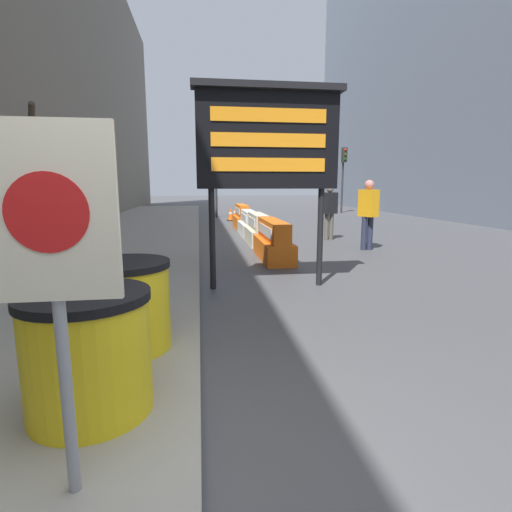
# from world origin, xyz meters

# --- Properties ---
(ground_plane) EXTENTS (120.00, 120.00, 0.00)m
(ground_plane) POSITION_xyz_m (0.00, 0.00, 0.00)
(ground_plane) COLOR #474749
(bare_tree) EXTENTS (1.66, 1.91, 3.12)m
(bare_tree) POSITION_xyz_m (-3.55, 6.72, 1.59)
(bare_tree) COLOR #4C3D2D
(bare_tree) RESTS_ON sidewalk_left
(barrel_drum_foreground) EXTENTS (0.85, 0.85, 0.84)m
(barrel_drum_foreground) POSITION_xyz_m (-0.74, 0.68, 0.58)
(barrel_drum_foreground) COLOR yellow
(barrel_drum_foreground) RESTS_ON sidewalk_left
(barrel_drum_middle) EXTENTS (0.85, 0.85, 0.84)m
(barrel_drum_middle) POSITION_xyz_m (-0.68, 1.76, 0.58)
(barrel_drum_middle) COLOR yellow
(barrel_drum_middle) RESTS_ON sidewalk_left
(warning_sign) EXTENTS (0.60, 0.08, 1.82)m
(warning_sign) POSITION_xyz_m (-0.64, -0.09, 1.43)
(warning_sign) COLOR gray
(warning_sign) RESTS_ON sidewalk_left
(message_board) EXTENTS (2.37, 0.36, 3.21)m
(message_board) POSITION_xyz_m (1.12, 4.42, 2.38)
(message_board) COLOR black
(message_board) RESTS_ON ground_plane
(jersey_barrier_orange_far) EXTENTS (0.63, 2.17, 0.89)m
(jersey_barrier_orange_far) POSITION_xyz_m (1.69, 6.92, 0.39)
(jersey_barrier_orange_far) COLOR orange
(jersey_barrier_orange_far) RESTS_ON ground_plane
(jersey_barrier_cream) EXTENTS (0.61, 1.77, 0.87)m
(jersey_barrier_cream) POSITION_xyz_m (1.69, 9.31, 0.38)
(jersey_barrier_cream) COLOR beige
(jersey_barrier_cream) RESTS_ON ground_plane
(jersey_barrier_white) EXTENTS (0.60, 2.02, 0.82)m
(jersey_barrier_white) POSITION_xyz_m (1.69, 11.40, 0.36)
(jersey_barrier_white) COLOR silver
(jersey_barrier_white) RESTS_ON ground_plane
(jersey_barrier_orange_near) EXTENTS (0.57, 2.09, 0.91)m
(jersey_barrier_orange_near) POSITION_xyz_m (1.69, 13.68, 0.40)
(jersey_barrier_orange_near) COLOR orange
(jersey_barrier_orange_near) RESTS_ON ground_plane
(traffic_cone_near) EXTENTS (0.35, 0.35, 0.63)m
(traffic_cone_near) POSITION_xyz_m (1.50, 16.91, 0.31)
(traffic_cone_near) COLOR black
(traffic_cone_near) RESTS_ON ground_plane
(traffic_cone_mid) EXTENTS (0.40, 0.40, 0.71)m
(traffic_cone_mid) POSITION_xyz_m (1.73, 16.88, 0.35)
(traffic_cone_mid) COLOR black
(traffic_cone_mid) RESTS_ON ground_plane
(traffic_light_near_curb) EXTENTS (0.28, 0.45, 3.44)m
(traffic_light_near_curb) POSITION_xyz_m (0.93, 18.87, 2.51)
(traffic_light_near_curb) COLOR #2D2D30
(traffic_light_near_curb) RESTS_ON ground_plane
(traffic_light_far_side) EXTENTS (0.28, 0.45, 3.83)m
(traffic_light_far_side) POSITION_xyz_m (8.56, 21.20, 2.78)
(traffic_light_far_side) COLOR #2D2D30
(traffic_light_far_side) RESTS_ON ground_plane
(pedestrian_worker) EXTENTS (0.51, 0.42, 1.68)m
(pedestrian_worker) POSITION_xyz_m (3.99, 9.87, 0.99)
(pedestrian_worker) COLOR #514C42
(pedestrian_worker) RESTS_ON ground_plane
(pedestrian_passerby) EXTENTS (0.44, 0.55, 1.81)m
(pedestrian_passerby) POSITION_xyz_m (4.36, 7.86, 1.07)
(pedestrian_passerby) COLOR #23283D
(pedestrian_passerby) RESTS_ON ground_plane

